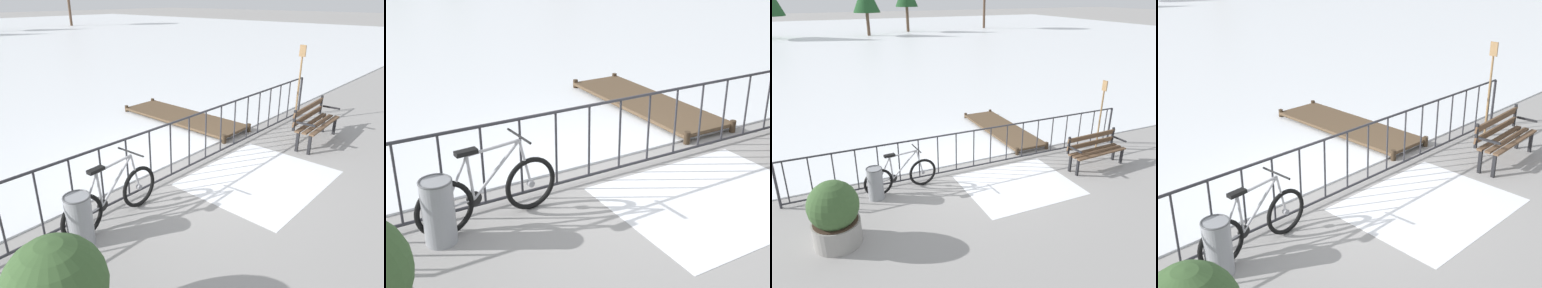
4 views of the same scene
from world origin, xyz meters
TOP-DOWN VIEW (x-y plane):
  - ground_plane at (0.00, 0.00)m, footprint 160.00×160.00m
  - snow_patch at (0.60, -1.20)m, footprint 2.51×2.07m
  - railing_fence at (-0.00, 0.00)m, footprint 9.06×0.06m
  - bicycle_near_railing at (-1.97, -0.31)m, footprint 1.71×0.52m
  - trash_bin at (-2.58, -0.42)m, footprint 0.35×0.35m
  - wooden_dock at (1.99, 2.03)m, footprint 1.10×3.56m

SIDE VIEW (x-z plane):
  - ground_plane at x=0.00m, z-range 0.00..0.00m
  - snow_patch at x=0.60m, z-range 0.00..0.01m
  - wooden_dock at x=1.99m, z-range 0.02..0.22m
  - bicycle_near_railing at x=-1.97m, z-range -0.12..0.86m
  - trash_bin at x=-2.58m, z-range 0.01..0.74m
  - railing_fence at x=0.00m, z-range 0.02..1.09m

